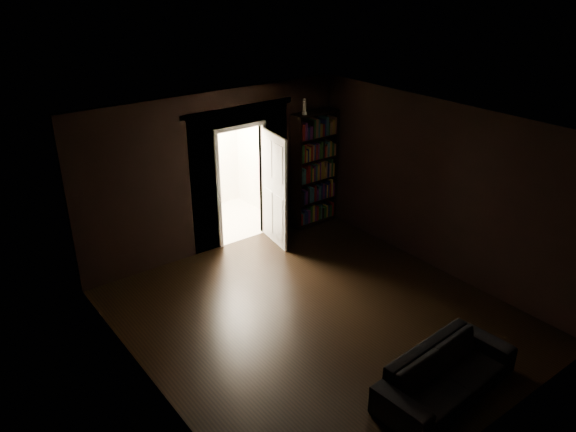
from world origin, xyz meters
name	(u,v)px	position (x,y,z in m)	size (l,w,h in m)	color
ground	(318,317)	(0.00, 0.00, 0.00)	(5.50, 5.50, 0.00)	black
room_walls	(273,188)	(-0.01, 1.07, 1.68)	(5.02, 5.61, 2.84)	black
kitchen_alcove	(209,161)	(0.50, 3.87, 1.21)	(2.20, 1.80, 2.60)	beige
sofa	(447,368)	(0.20, -2.10, 0.37)	(1.91, 0.83, 0.73)	black
bookshelf	(314,169)	(2.00, 2.55, 1.10)	(0.90, 0.32, 2.20)	black
refrigerator	(185,181)	(0.08, 4.11, 0.82)	(0.74, 0.68, 1.65)	white
door	(275,190)	(0.91, 2.31, 1.02)	(0.85, 0.05, 2.05)	silver
figurine	(305,106)	(1.75, 2.55, 2.34)	(0.10, 0.10, 0.29)	white
bottles	(186,133)	(0.13, 4.04, 1.79)	(0.69, 0.09, 0.28)	black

